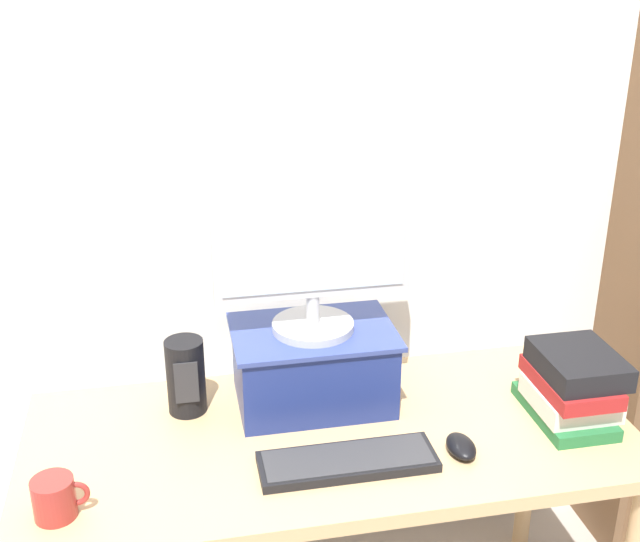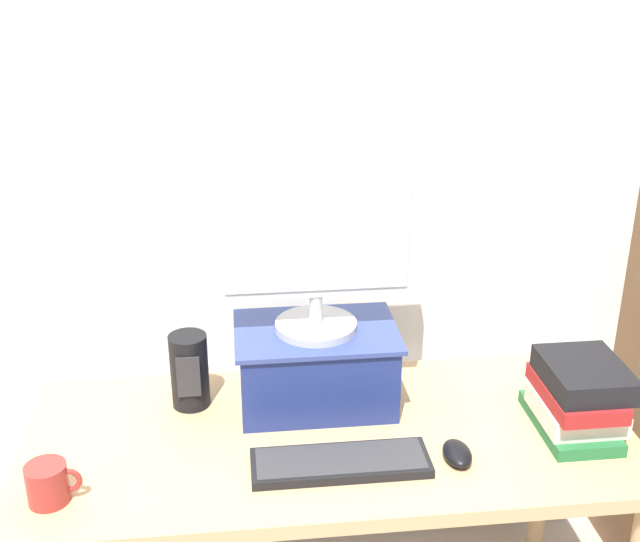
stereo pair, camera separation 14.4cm
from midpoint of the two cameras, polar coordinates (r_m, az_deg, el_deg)
The scene contains 9 objects.
back_wall at distance 2.18m, azimuth 1.06°, elevation 8.96°, with size 7.00×0.08×2.60m.
desk at distance 2.02m, azimuth 2.73°, elevation -13.20°, with size 1.47×0.65×0.71m.
riser_box at distance 2.05m, azimuth 1.75°, elevation -6.61°, with size 0.41×0.28×0.21m.
computer_monitor at distance 1.91m, azimuth 1.87°, elevation 2.09°, with size 0.48×0.20×0.44m.
keyboard at distance 1.86m, azimuth 3.75°, elevation -13.50°, with size 0.40×0.13×0.02m.
computer_mouse at distance 1.92m, azimuth 11.92°, elevation -12.62°, with size 0.06×0.10×0.04m.
book_stack at distance 2.06m, azimuth 19.79°, elevation -8.49°, with size 0.19×0.27×0.18m.
coffee_mug at distance 1.82m, azimuth -16.55°, elevation -14.33°, with size 0.12×0.09×0.09m.
desk_speaker at distance 2.05m, azimuth -7.28°, elevation -7.08°, with size 0.10×0.10×0.20m.
Camera 2 is at (-0.21, -1.63, 1.81)m, focal length 45.00 mm.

